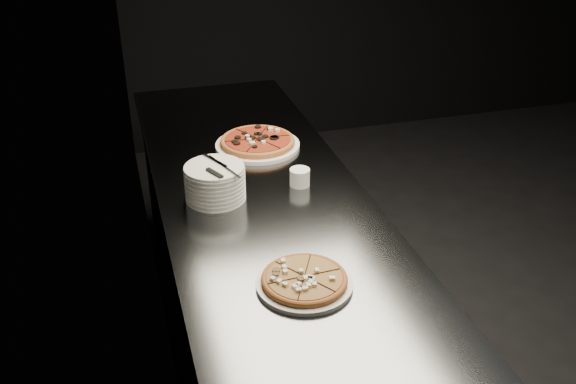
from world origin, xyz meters
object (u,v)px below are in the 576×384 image
object	(u,v)px
pizza_tomato	(258,142)
plate_stack	(215,183)
cutlery	(217,167)
counter	(265,295)
pizza_mushroom	(304,280)
ramekin	(300,177)

from	to	relation	value
pizza_tomato	plate_stack	distance (m)	0.46
cutlery	plate_stack	bearing A→B (deg)	92.09
plate_stack	counter	bearing A→B (deg)	-5.76
pizza_mushroom	ramekin	world-z (taller)	ramekin
pizza_mushroom	cutlery	world-z (taller)	cutlery
pizza_tomato	plate_stack	xyz separation A→B (m)	(-0.25, -0.38, 0.04)
pizza_mushroom	ramekin	size ratio (longest dim) A/B	3.77
pizza_mushroom	cutlery	size ratio (longest dim) A/B	1.25
counter	cutlery	bearing A→B (deg)	179.78
plate_stack	ramekin	distance (m)	0.32
pizza_tomato	ramekin	distance (m)	0.38
cutlery	pizza_tomato	bearing A→B (deg)	33.57
pizza_mushroom	plate_stack	world-z (taller)	plate_stack
pizza_mushroom	pizza_tomato	world-z (taller)	pizza_tomato
pizza_tomato	plate_stack	bearing A→B (deg)	-122.85
counter	pizza_tomato	bearing A→B (deg)	78.63
counter	ramekin	xyz separation A→B (m)	(0.15, 0.03, 0.49)
pizza_mushroom	cutlery	xyz separation A→B (m)	(-0.14, 0.56, 0.11)
pizza_mushroom	counter	bearing A→B (deg)	88.37
counter	cutlery	world-z (taller)	cutlery
pizza_tomato	cutlery	world-z (taller)	cutlery
pizza_mushroom	cutlery	bearing A→B (deg)	104.20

